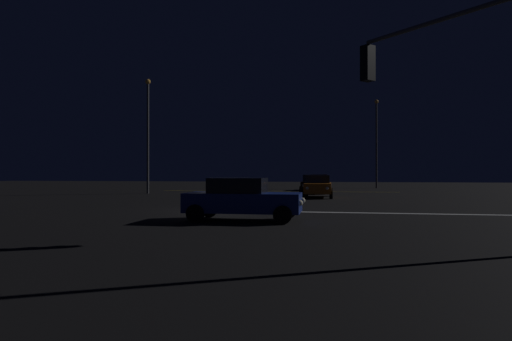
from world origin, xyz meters
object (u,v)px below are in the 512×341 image
(traffic_signal_se, at_px, (446,78))
(streetlamp_left_near, at_px, (148,128))
(sedan_red, at_px, (319,182))
(sedan_orange, at_px, (318,186))
(sedan_blue_crossing, at_px, (242,199))
(streetlamp_right_far, at_px, (376,138))
(sedan_black, at_px, (313,184))

(traffic_signal_se, distance_m, streetlamp_left_near, 28.73)
(streetlamp_left_near, bearing_deg, sedan_red, 32.77)
(sedan_orange, xyz_separation_m, sedan_blue_crossing, (-2.29, -15.23, 0.00))
(traffic_signal_se, bearing_deg, streetlamp_right_far, 86.90)
(sedan_red, bearing_deg, streetlamp_left_near, -147.23)
(traffic_signal_se, bearing_deg, sedan_red, 97.36)
(streetlamp_right_far, height_order, streetlamp_left_near, streetlamp_right_far)
(traffic_signal_se, xyz_separation_m, streetlamp_right_far, (2.08, 38.42, 1.51))
(sedan_orange, relative_size, sedan_black, 1.00)
(sedan_orange, relative_size, sedan_red, 1.00)
(sedan_orange, relative_size, streetlamp_left_near, 0.45)
(sedan_black, relative_size, traffic_signal_se, 0.73)
(sedan_orange, height_order, streetlamp_right_far, streetlamp_right_far)
(sedan_blue_crossing, bearing_deg, sedan_red, 85.77)
(sedan_blue_crossing, bearing_deg, traffic_signal_se, -34.03)
(sedan_blue_crossing, distance_m, streetlamp_right_far, 35.61)
(sedan_black, xyz_separation_m, traffic_signal_se, (4.38, -24.98, 3.33))
(sedan_black, xyz_separation_m, streetlamp_right_far, (6.46, 13.44, 4.84))
(sedan_black, height_order, streetlamp_right_far, streetlamp_right_far)
(sedan_red, xyz_separation_m, streetlamp_left_near, (-13.87, -8.93, 4.67))
(streetlamp_left_near, bearing_deg, traffic_signal_se, -51.37)
(streetlamp_right_far, bearing_deg, sedan_black, -115.66)
(sedan_orange, xyz_separation_m, sedan_black, (-0.60, 5.65, 0.00))
(streetlamp_right_far, xyz_separation_m, streetlamp_left_near, (-20.00, -16.00, -0.17))
(sedan_red, height_order, sedan_blue_crossing, same)
(sedan_black, bearing_deg, sedan_orange, -83.91)
(traffic_signal_se, bearing_deg, sedan_black, 99.94)
(sedan_red, bearing_deg, streetlamp_right_far, 49.11)
(sedan_black, xyz_separation_m, sedan_red, (0.33, 6.37, 0.00))
(sedan_red, distance_m, sedan_blue_crossing, 27.32)
(sedan_black, relative_size, streetlamp_left_near, 0.45)
(sedan_black, height_order, sedan_blue_crossing, same)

